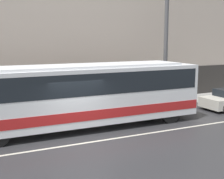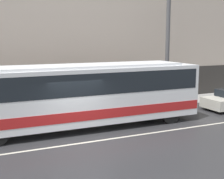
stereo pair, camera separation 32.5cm
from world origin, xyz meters
TOP-DOWN VIEW (x-y plane):
  - ground_plane at (0.00, 0.00)m, footprint 60.00×60.00m
  - sidewalk at (0.00, 5.28)m, footprint 60.00×2.55m
  - building_facade at (0.00, 6.70)m, footprint 60.00×0.35m
  - lane_stripe at (0.00, 0.00)m, footprint 54.00×0.14m
  - transit_bus at (0.47, 2.17)m, footprint 12.46×2.49m
  - utility_pole_near at (7.36, 4.83)m, footprint 0.26×0.26m

SIDE VIEW (x-z plane):
  - ground_plane at x=0.00m, z-range 0.00..0.00m
  - lane_stripe at x=0.00m, z-range 0.00..0.01m
  - sidewalk at x=0.00m, z-range 0.00..0.16m
  - transit_bus at x=0.47m, z-range 0.20..3.28m
  - utility_pole_near at x=7.36m, z-range 0.16..7.14m
  - building_facade at x=0.00m, z-range -0.16..8.99m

